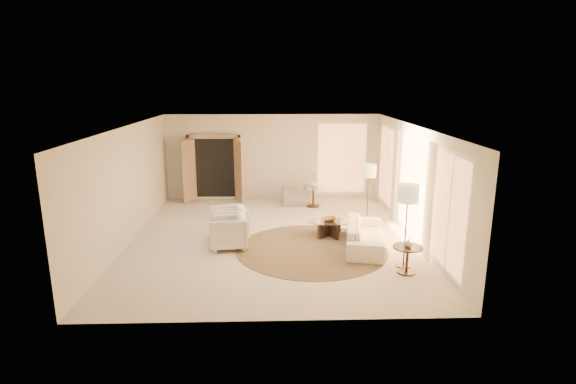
{
  "coord_description": "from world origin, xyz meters",
  "views": [
    {
      "loc": [
        0.05,
        -10.68,
        3.85
      ],
      "look_at": [
        0.4,
        0.4,
        1.1
      ],
      "focal_mm": 28.0,
      "sensor_mm": 36.0,
      "label": 1
    }
  ],
  "objects_px": {
    "accent_chair": "(296,193)",
    "bowl": "(330,219)",
    "floor_lamp_near": "(369,173)",
    "floor_lamp_far": "(408,197)",
    "end_vase": "(408,243)",
    "side_vase": "(313,183)",
    "sofa": "(365,235)",
    "armchair_left": "(229,222)",
    "coffee_table": "(330,226)",
    "side_table": "(313,195)",
    "armchair_right": "(228,230)",
    "end_table": "(407,255)"
  },
  "relations": [
    {
      "from": "side_table",
      "to": "side_vase",
      "type": "xyz_separation_m",
      "value": [
        0.0,
        0.0,
        0.37
      ]
    },
    {
      "from": "accent_chair",
      "to": "bowl",
      "type": "distance_m",
      "value": 3.14
    },
    {
      "from": "armchair_right",
      "to": "floor_lamp_far",
      "type": "bearing_deg",
      "value": 65.64
    },
    {
      "from": "side_table",
      "to": "bowl",
      "type": "bearing_deg",
      "value": -86.22
    },
    {
      "from": "end_table",
      "to": "end_vase",
      "type": "relative_size",
      "value": 3.73
    },
    {
      "from": "sofa",
      "to": "end_vase",
      "type": "distance_m",
      "value": 1.63
    },
    {
      "from": "armchair_right",
      "to": "accent_chair",
      "type": "xyz_separation_m",
      "value": [
        1.77,
        3.79,
        -0.06
      ]
    },
    {
      "from": "floor_lamp_near",
      "to": "floor_lamp_far",
      "type": "bearing_deg",
      "value": -86.77
    },
    {
      "from": "armchair_right",
      "to": "floor_lamp_far",
      "type": "distance_m",
      "value": 4.18
    },
    {
      "from": "accent_chair",
      "to": "floor_lamp_near",
      "type": "bearing_deg",
      "value": 131.63
    },
    {
      "from": "floor_lamp_near",
      "to": "floor_lamp_far",
      "type": "height_order",
      "value": "floor_lamp_far"
    },
    {
      "from": "side_table",
      "to": "side_vase",
      "type": "relative_size",
      "value": 2.58
    },
    {
      "from": "sofa",
      "to": "armchair_right",
      "type": "xyz_separation_m",
      "value": [
        -3.24,
        0.09,
        0.13
      ]
    },
    {
      "from": "coffee_table",
      "to": "side_vase",
      "type": "xyz_separation_m",
      "value": [
        -0.18,
        2.76,
        0.49
      ]
    },
    {
      "from": "side_table",
      "to": "side_vase",
      "type": "distance_m",
      "value": 0.37
    },
    {
      "from": "armchair_left",
      "to": "floor_lamp_far",
      "type": "distance_m",
      "value": 4.43
    },
    {
      "from": "end_table",
      "to": "side_table",
      "type": "distance_m",
      "value": 5.29
    },
    {
      "from": "armchair_left",
      "to": "side_vase",
      "type": "distance_m",
      "value": 3.75
    },
    {
      "from": "end_table",
      "to": "bowl",
      "type": "distance_m",
      "value": 2.66
    },
    {
      "from": "sofa",
      "to": "floor_lamp_far",
      "type": "xyz_separation_m",
      "value": [
        0.6,
        -1.17,
        1.22
      ]
    },
    {
      "from": "side_table",
      "to": "accent_chair",
      "type": "bearing_deg",
      "value": 150.33
    },
    {
      "from": "armchair_left",
      "to": "coffee_table",
      "type": "bearing_deg",
      "value": 76.69
    },
    {
      "from": "armchair_right",
      "to": "bowl",
      "type": "relative_size",
      "value": 2.72
    },
    {
      "from": "sofa",
      "to": "accent_chair",
      "type": "distance_m",
      "value": 4.15
    },
    {
      "from": "armchair_left",
      "to": "accent_chair",
      "type": "xyz_separation_m",
      "value": [
        1.82,
        3.21,
        -0.06
      ]
    },
    {
      "from": "floor_lamp_near",
      "to": "bowl",
      "type": "bearing_deg",
      "value": -138.13
    },
    {
      "from": "sofa",
      "to": "end_vase",
      "type": "bearing_deg",
      "value": -148.5
    },
    {
      "from": "accent_chair",
      "to": "side_table",
      "type": "bearing_deg",
      "value": 148.72
    },
    {
      "from": "end_table",
      "to": "floor_lamp_near",
      "type": "distance_m",
      "value": 3.52
    },
    {
      "from": "coffee_table",
      "to": "floor_lamp_far",
      "type": "bearing_deg",
      "value": -56.05
    },
    {
      "from": "accent_chair",
      "to": "armchair_right",
      "type": "bearing_deg",
      "value": 63.33
    },
    {
      "from": "armchair_right",
      "to": "side_vase",
      "type": "distance_m",
      "value": 4.2
    },
    {
      "from": "sofa",
      "to": "side_vase",
      "type": "xyz_separation_m",
      "value": [
        -0.93,
        3.58,
        0.44
      ]
    },
    {
      "from": "sofa",
      "to": "side_table",
      "type": "bearing_deg",
      "value": 25.05
    },
    {
      "from": "end_table",
      "to": "floor_lamp_near",
      "type": "relative_size",
      "value": 0.37
    },
    {
      "from": "coffee_table",
      "to": "side_vase",
      "type": "height_order",
      "value": "side_vase"
    },
    {
      "from": "armchair_right",
      "to": "end_vase",
      "type": "height_order",
      "value": "armchair_right"
    },
    {
      "from": "side_vase",
      "to": "sofa",
      "type": "bearing_deg",
      "value": -75.5
    },
    {
      "from": "side_vase",
      "to": "side_table",
      "type": "bearing_deg",
      "value": -90.0
    },
    {
      "from": "coffee_table",
      "to": "floor_lamp_near",
      "type": "xyz_separation_m",
      "value": [
        1.17,
        1.05,
        1.15
      ]
    },
    {
      "from": "floor_lamp_far",
      "to": "armchair_left",
      "type": "bearing_deg",
      "value": 154.56
    },
    {
      "from": "sofa",
      "to": "end_table",
      "type": "xyz_separation_m",
      "value": [
        0.57,
        -1.49,
        0.08
      ]
    },
    {
      "from": "coffee_table",
      "to": "floor_lamp_far",
      "type": "xyz_separation_m",
      "value": [
        1.34,
        -2.0,
        1.27
      ]
    },
    {
      "from": "sofa",
      "to": "armchair_left",
      "type": "height_order",
      "value": "armchair_left"
    },
    {
      "from": "sofa",
      "to": "end_table",
      "type": "bearing_deg",
      "value": -148.5
    },
    {
      "from": "end_table",
      "to": "accent_chair",
      "type": "bearing_deg",
      "value": 110.71
    },
    {
      "from": "sofa",
      "to": "accent_chair",
      "type": "bearing_deg",
      "value": 31.17
    },
    {
      "from": "end_table",
      "to": "side_vase",
      "type": "height_order",
      "value": "side_vase"
    },
    {
      "from": "bowl",
      "to": "end_vase",
      "type": "xyz_separation_m",
      "value": [
        1.31,
        -2.32,
        0.2
      ]
    },
    {
      "from": "armchair_right",
      "to": "end_vase",
      "type": "relative_size",
      "value": 5.41
    }
  ]
}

